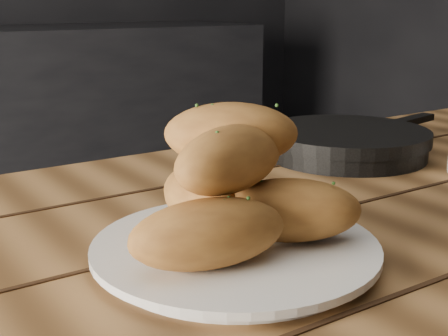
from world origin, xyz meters
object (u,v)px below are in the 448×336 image
(bread_rolls, at_px, (233,187))
(plate, at_px, (235,251))
(table, at_px, (380,310))
(skillet, at_px, (347,142))

(bread_rolls, bearing_deg, plate, -62.93)
(bread_rolls, bearing_deg, table, -15.11)
(bread_rolls, xyz_separation_m, skillet, (0.40, 0.24, -0.05))
(bread_rolls, distance_m, skillet, 0.47)
(table, relative_size, plate, 5.77)
(table, height_order, skillet, skillet)
(plate, relative_size, skillet, 0.70)
(bread_rolls, height_order, skillet, bread_rolls)
(table, height_order, plate, plate)
(table, bearing_deg, bread_rolls, 164.89)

